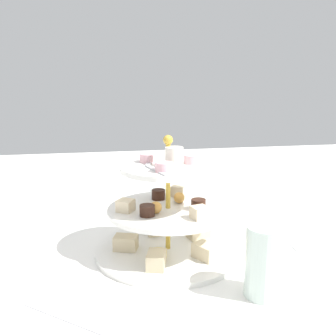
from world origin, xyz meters
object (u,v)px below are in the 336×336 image
object	(u,v)px
tiered_serving_stand	(168,219)
butter_knife_right	(284,236)
water_glass_short_left	(162,202)
teacup_with_saucer	(210,208)
water_glass_tall_right	(265,262)
butter_knife_left	(61,316)

from	to	relation	value
tiered_serving_stand	butter_knife_right	world-z (taller)	tiered_serving_stand
tiered_serving_stand	butter_knife_right	size ratio (longest dim) A/B	1.81
tiered_serving_stand	butter_knife_right	bearing A→B (deg)	97.19
tiered_serving_stand	butter_knife_right	xyz separation A→B (m)	(-0.04, 0.28, -0.07)
water_glass_short_left	butter_knife_right	bearing A→B (deg)	52.45
tiered_serving_stand	teacup_with_saucer	xyz separation A→B (m)	(-0.20, 0.15, -0.05)
water_glass_tall_right	butter_knife_left	size ratio (longest dim) A/B	0.73
tiered_serving_stand	teacup_with_saucer	bearing A→B (deg)	142.98
teacup_with_saucer	water_glass_short_left	bearing A→B (deg)	-106.55
teacup_with_saucer	butter_knife_left	xyz separation A→B (m)	(0.39, -0.35, -0.02)
tiered_serving_stand	water_glass_short_left	bearing A→B (deg)	173.95
butter_knife_left	butter_knife_right	world-z (taller)	same
water_glass_tall_right	teacup_with_saucer	bearing A→B (deg)	177.48
water_glass_short_left	teacup_with_saucer	bearing A→B (deg)	73.45
water_glass_tall_right	teacup_with_saucer	world-z (taller)	water_glass_tall_right
water_glass_tall_right	butter_knife_right	bearing A→B (deg)	146.61
water_glass_short_left	butter_knife_right	world-z (taller)	water_glass_short_left
water_glass_tall_right	water_glass_short_left	world-z (taller)	water_glass_tall_right
water_glass_tall_right	butter_knife_right	world-z (taller)	water_glass_tall_right
tiered_serving_stand	water_glass_tall_right	world-z (taller)	tiered_serving_stand
water_glass_short_left	butter_knife_right	distance (m)	0.33
water_glass_short_left	butter_knife_left	bearing A→B (deg)	-28.13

